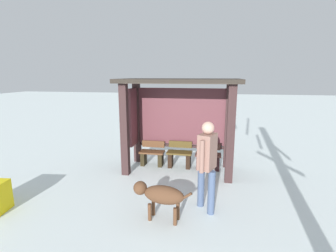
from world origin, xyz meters
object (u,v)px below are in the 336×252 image
bus_shelter (177,106)px  bench_right_inside (208,159)px  bench_center_inside (180,157)px  person_walking (207,159)px  dog (160,195)px  bench_left_inside (152,155)px

bus_shelter → bench_right_inside: 1.79m
bus_shelter → bench_center_inside: bus_shelter is taller
bus_shelter → person_walking: bearing=-66.7°
dog → bus_shelter: bearing=92.0°
bench_left_inside → bench_right_inside: bench_right_inside is taller
bench_center_inside → person_walking: (0.85, -2.27, 0.75)m
bench_left_inside → dog: 2.91m
person_walking → dog: bearing=-148.9°
bus_shelter → bench_center_inside: bearing=54.4°
bus_shelter → dog: size_ratio=2.85×
bench_right_inside → person_walking: bearing=-89.6°
bus_shelter → dog: bus_shelter is taller
bus_shelter → bench_center_inside: 1.52m
bench_center_inside → dog: 2.78m
bus_shelter → bench_center_inside: (0.08, 0.11, -1.52)m
dog → bench_center_inside: bearing=90.3°
bench_right_inside → dog: (-0.82, -2.78, 0.20)m
person_walking → dog: size_ratio=1.60×
bus_shelter → bench_left_inside: 1.71m
bench_right_inside → person_walking: size_ratio=0.40×
bench_left_inside → bus_shelter: bearing=-8.6°
person_walking → bench_center_inside: bearing=110.5°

